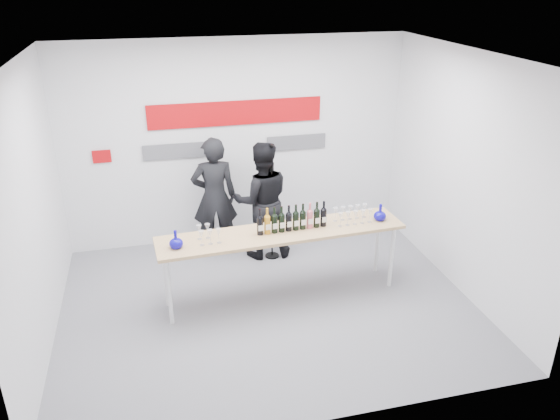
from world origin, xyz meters
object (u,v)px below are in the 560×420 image
at_px(presenter_left, 214,197).
at_px(tasting_table, 282,236).
at_px(mic_stand, 272,224).
at_px(presenter_right, 262,200).

bearing_deg(presenter_left, tasting_table, 117.45).
bearing_deg(mic_stand, tasting_table, -76.20).
bearing_deg(presenter_left, mic_stand, 158.22).
bearing_deg(presenter_right, tasting_table, 93.81).
distance_m(presenter_right, mic_stand, 0.37).
distance_m(presenter_left, mic_stand, 0.90).
xyz_separation_m(presenter_left, presenter_right, (0.64, -0.23, -0.02)).
height_order(presenter_left, presenter_right, presenter_left).
xyz_separation_m(tasting_table, presenter_left, (-0.64, 1.36, 0.03)).
height_order(tasting_table, presenter_left, presenter_left).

